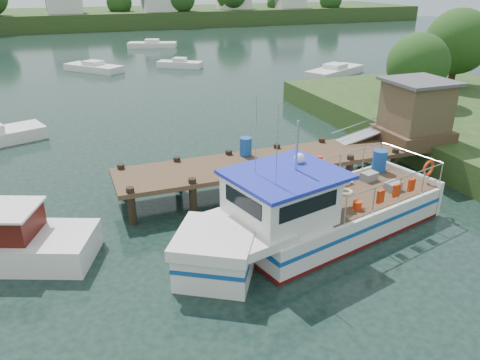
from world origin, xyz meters
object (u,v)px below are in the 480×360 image
object	(u,v)px
lobster_boat	(310,215)
moored_c	(335,71)
moored_d	(94,67)
moored_far	(152,44)
moored_b	(180,64)
dock	(372,129)

from	to	relation	value
lobster_boat	moored_c	distance (m)	32.52
moored_c	moored_d	bearing A→B (deg)	137.24
moored_far	moored_b	xyz separation A→B (m)	(-0.25, -16.51, -0.02)
moored_far	moored_b	bearing A→B (deg)	-86.96
lobster_boat	moored_c	xyz separation A→B (m)	(17.78, 27.23, -0.61)
moored_c	lobster_boat	bearing A→B (deg)	-140.24
lobster_boat	moored_c	size ratio (longest dim) A/B	1.57
moored_far	moored_c	world-z (taller)	moored_c
dock	moored_far	world-z (taller)	dock
moored_c	moored_d	size ratio (longest dim) A/B	1.20
lobster_boat	moored_d	xyz separation A→B (m)	(-4.56, 37.96, -0.63)
moored_far	moored_b	size ratio (longest dim) A/B	1.42
moored_far	moored_d	bearing A→B (deg)	-116.76
dock	moored_far	distance (m)	48.59
moored_far	moored_c	distance (m)	29.30
dock	moored_d	distance (m)	34.79
dock	moored_far	xyz separation A→B (m)	(-1.45, 48.54, -1.83)
moored_b	moored_c	bearing A→B (deg)	-37.36
moored_far	moored_c	size ratio (longest dim) A/B	0.92
dock	moored_b	size ratio (longest dim) A/B	3.40
moored_c	moored_d	world-z (taller)	moored_c
moored_c	moored_d	distance (m)	24.77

